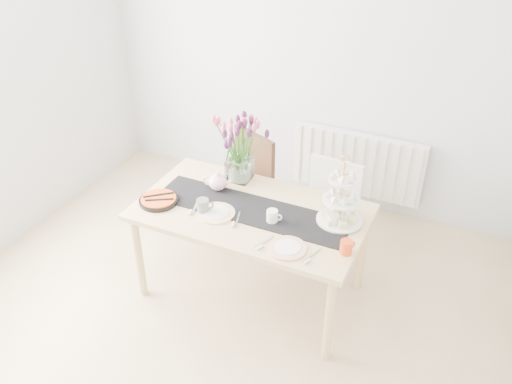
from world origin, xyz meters
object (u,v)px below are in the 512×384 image
at_px(tart_tin, 159,200).
at_px(mug_orange, 346,247).
at_px(cream_jug, 333,220).
at_px(plate_left, 216,213).
at_px(mug_white, 272,216).
at_px(chair_brown, 244,179).
at_px(mug_grey, 203,206).
at_px(radiator, 357,164).
at_px(cake_stand, 341,205).
at_px(chair_white, 328,207).
at_px(tulip_vase, 239,139).
at_px(teapot, 218,182).
at_px(dining_table, 251,219).
at_px(plate_right, 287,248).

distance_m(tart_tin, mug_orange, 1.38).
distance_m(cream_jug, plate_left, 0.80).
bearing_deg(plate_left, mug_white, 11.53).
xyz_separation_m(chair_brown, mug_white, (0.57, -0.72, 0.25)).
relative_size(mug_grey, plate_left, 0.38).
bearing_deg(radiator, mug_orange, -77.49).
relative_size(tart_tin, mug_orange, 3.04).
bearing_deg(cake_stand, mug_orange, -65.58).
distance_m(chair_white, tulip_vase, 0.91).
bearing_deg(tulip_vase, cake_stand, -14.00).
distance_m(radiator, teapot, 1.55).
relative_size(radiator, mug_grey, 11.84).
bearing_deg(cake_stand, plate_left, -161.05).
height_order(dining_table, mug_orange, mug_orange).
xyz_separation_m(chair_brown, plate_left, (0.18, -0.79, 0.21)).
xyz_separation_m(mug_white, plate_left, (-0.39, -0.08, -0.04)).
distance_m(chair_white, plate_right, 0.95).
bearing_deg(mug_white, mug_grey, -178.27).
xyz_separation_m(teapot, mug_grey, (0.04, -0.30, -0.02)).
relative_size(radiator, plate_right, 4.82).
distance_m(tulip_vase, mug_orange, 1.16).
bearing_deg(plate_right, plate_left, 165.90).
relative_size(radiator, tart_tin, 4.28).
xyz_separation_m(cream_jug, mug_orange, (0.16, -0.25, 0.01)).
xyz_separation_m(cream_jug, tart_tin, (-1.21, -0.26, -0.02)).
bearing_deg(mug_white, plate_left, -178.13).
height_order(tulip_vase, tart_tin, tulip_vase).
relative_size(dining_table, chair_white, 1.85).
bearing_deg(chair_brown, plate_left, -53.36).
xyz_separation_m(dining_table, chair_brown, (-0.38, 0.65, -0.13)).
xyz_separation_m(chair_white, plate_right, (0.01, -0.91, 0.25)).
bearing_deg(dining_table, mug_grey, -150.30).
bearing_deg(chair_brown, tulip_vase, -44.75).
xyz_separation_m(cake_stand, plate_right, (-0.21, -0.42, -0.12)).
bearing_deg(teapot, cake_stand, -8.16).
bearing_deg(plate_right, mug_grey, 169.17).
relative_size(cake_stand, mug_white, 5.00).
bearing_deg(plate_left, dining_table, 36.83).
bearing_deg(plate_left, radiator, 70.53).
bearing_deg(mug_grey, plate_right, -46.42).
xyz_separation_m(radiator, teapot, (-0.70, -1.33, 0.37)).
height_order(tulip_vase, mug_white, tulip_vase).
xyz_separation_m(tart_tin, mug_grey, (0.35, 0.02, 0.03)).
bearing_deg(dining_table, plate_left, -143.17).
bearing_deg(cream_jug, tulip_vase, -174.19).
height_order(radiator, plate_left, plate_left).
distance_m(cream_jug, plate_right, 0.41).
distance_m(dining_table, tulip_vase, 0.60).
bearing_deg(tart_tin, chair_white, 38.32).
xyz_separation_m(mug_grey, plate_right, (0.68, -0.13, -0.04)).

